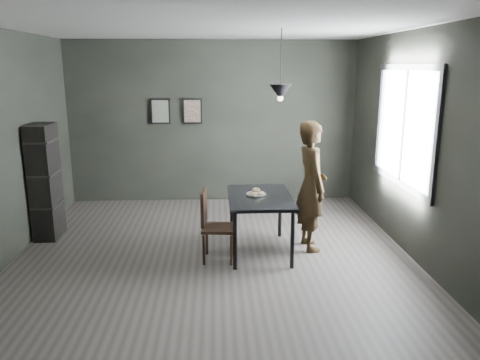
{
  "coord_description": "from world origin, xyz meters",
  "views": [
    {
      "loc": [
        0.05,
        -5.7,
        2.35
      ],
      "look_at": [
        0.35,
        0.05,
        0.95
      ],
      "focal_mm": 35.0,
      "sensor_mm": 36.0,
      "label": 1
    }
  ],
  "objects_px": {
    "white_plate": "(256,195)",
    "shelf_unit": "(45,182)",
    "cafe_table": "(260,202)",
    "pendant_lamp": "(280,92)",
    "woman": "(311,186)",
    "wood_chair": "(212,221)"
  },
  "relations": [
    {
      "from": "wood_chair",
      "to": "cafe_table",
      "type": "bearing_deg",
      "value": 26.44
    },
    {
      "from": "wood_chair",
      "to": "white_plate",
      "type": "bearing_deg",
      "value": 31.55
    },
    {
      "from": "white_plate",
      "to": "shelf_unit",
      "type": "relative_size",
      "value": 0.14
    },
    {
      "from": "wood_chair",
      "to": "shelf_unit",
      "type": "bearing_deg",
      "value": 163.09
    },
    {
      "from": "white_plate",
      "to": "wood_chair",
      "type": "xyz_separation_m",
      "value": [
        -0.57,
        -0.28,
        -0.25
      ]
    },
    {
      "from": "cafe_table",
      "to": "pendant_lamp",
      "type": "distance_m",
      "value": 1.41
    },
    {
      "from": "cafe_table",
      "to": "shelf_unit",
      "type": "bearing_deg",
      "value": 166.28
    },
    {
      "from": "shelf_unit",
      "to": "wood_chair",
      "type": "bearing_deg",
      "value": -22.8
    },
    {
      "from": "shelf_unit",
      "to": "pendant_lamp",
      "type": "bearing_deg",
      "value": -11.44
    },
    {
      "from": "white_plate",
      "to": "wood_chair",
      "type": "relative_size",
      "value": 0.26
    },
    {
      "from": "white_plate",
      "to": "woman",
      "type": "bearing_deg",
      "value": 4.52
    },
    {
      "from": "pendant_lamp",
      "to": "shelf_unit",
      "type": "bearing_deg",
      "value": 169.06
    },
    {
      "from": "woman",
      "to": "wood_chair",
      "type": "relative_size",
      "value": 1.89
    },
    {
      "from": "woman",
      "to": "pendant_lamp",
      "type": "xyz_separation_m",
      "value": [
        -0.43,
        -0.0,
        1.2
      ]
    },
    {
      "from": "cafe_table",
      "to": "shelf_unit",
      "type": "distance_m",
      "value": 3.01
    },
    {
      "from": "cafe_table",
      "to": "white_plate",
      "type": "distance_m",
      "value": 0.1
    },
    {
      "from": "woman",
      "to": "shelf_unit",
      "type": "relative_size",
      "value": 1.06
    },
    {
      "from": "white_plate",
      "to": "pendant_lamp",
      "type": "height_order",
      "value": "pendant_lamp"
    },
    {
      "from": "cafe_table",
      "to": "shelf_unit",
      "type": "relative_size",
      "value": 0.75
    },
    {
      "from": "shelf_unit",
      "to": "woman",
      "type": "bearing_deg",
      "value": -10.16
    },
    {
      "from": "cafe_table",
      "to": "shelf_unit",
      "type": "height_order",
      "value": "shelf_unit"
    },
    {
      "from": "cafe_table",
      "to": "white_plate",
      "type": "bearing_deg",
      "value": 134.18
    }
  ]
}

